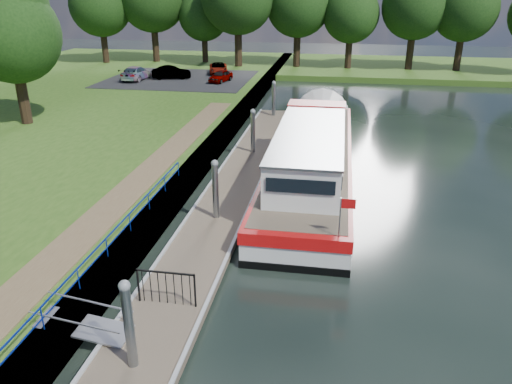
% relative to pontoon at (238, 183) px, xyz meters
% --- Properties ---
extents(ground, '(160.00, 160.00, 0.00)m').
position_rel_pontoon_xyz_m(ground, '(0.00, -13.00, -0.18)').
color(ground, black).
rests_on(ground, ground).
extents(bank_edge, '(1.10, 90.00, 0.78)m').
position_rel_pontoon_xyz_m(bank_edge, '(-2.55, 2.00, 0.20)').
color(bank_edge, '#473D2D').
rests_on(bank_edge, ground).
extents(far_bank, '(60.00, 18.00, 0.60)m').
position_rel_pontoon_xyz_m(far_bank, '(12.00, 39.00, 0.12)').
color(far_bank, '#2D5017').
rests_on(far_bank, ground).
extents(footpath, '(1.60, 40.00, 0.05)m').
position_rel_pontoon_xyz_m(footpath, '(-4.40, -5.00, 0.62)').
color(footpath, brown).
rests_on(footpath, riverbank).
extents(carpark, '(14.00, 12.00, 0.06)m').
position_rel_pontoon_xyz_m(carpark, '(-11.00, 25.00, 0.62)').
color(carpark, black).
rests_on(carpark, riverbank).
extents(blue_fence, '(0.04, 18.04, 0.72)m').
position_rel_pontoon_xyz_m(blue_fence, '(-2.75, -10.00, 1.13)').
color(blue_fence, '#0C2DBF').
rests_on(blue_fence, riverbank).
extents(pontoon, '(2.50, 30.00, 0.56)m').
position_rel_pontoon_xyz_m(pontoon, '(0.00, 0.00, 0.00)').
color(pontoon, brown).
rests_on(pontoon, ground).
extents(mooring_piles, '(0.30, 27.30, 3.55)m').
position_rel_pontoon_xyz_m(mooring_piles, '(0.00, 0.00, 1.10)').
color(mooring_piles, gray).
rests_on(mooring_piles, ground).
extents(gangway, '(2.58, 1.00, 0.92)m').
position_rel_pontoon_xyz_m(gangway, '(-1.85, -12.50, 0.44)').
color(gangway, '#A5A8AD').
rests_on(gangway, ground).
extents(gate_panel, '(1.85, 0.05, 1.15)m').
position_rel_pontoon_xyz_m(gate_panel, '(-0.00, -10.80, 0.97)').
color(gate_panel, black).
rests_on(gate_panel, ground).
extents(barge, '(4.36, 21.15, 4.78)m').
position_rel_pontoon_xyz_m(barge, '(3.60, 2.67, 0.90)').
color(barge, black).
rests_on(barge, ground).
extents(bank_tree_a, '(6.12, 6.12, 9.72)m').
position_rel_pontoon_xyz_m(bank_tree_a, '(-15.99, 7.08, 6.84)').
color(bank_tree_a, '#332316').
rests_on(bank_tree_a, riverbank).
extents(car_a, '(2.06, 3.42, 1.09)m').
position_rel_pontoon_xyz_m(car_a, '(-6.53, 23.95, 1.20)').
color(car_a, '#999999').
rests_on(car_a, carpark).
extents(car_b, '(4.01, 2.32, 1.25)m').
position_rel_pontoon_xyz_m(car_b, '(-11.70, 24.74, 1.28)').
color(car_b, '#999999').
rests_on(car_b, carpark).
extents(car_c, '(2.01, 4.55, 1.30)m').
position_rel_pontoon_xyz_m(car_c, '(-14.91, 23.68, 1.30)').
color(car_c, '#999999').
rests_on(car_c, carpark).
extents(car_d, '(2.73, 4.27, 1.10)m').
position_rel_pontoon_xyz_m(car_d, '(-7.86, 28.52, 1.20)').
color(car_d, '#999999').
rests_on(car_d, carpark).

